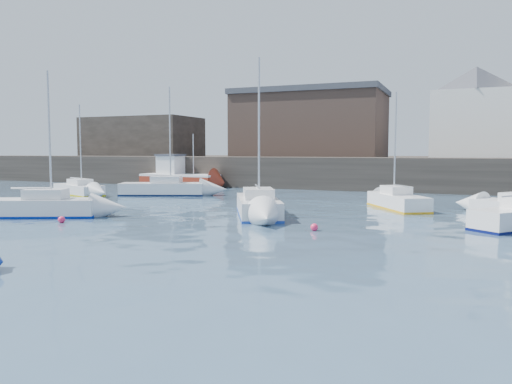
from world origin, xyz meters
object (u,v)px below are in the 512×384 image
at_px(sailboat_b, 258,205).
at_px(sailboat_f, 397,201).
at_px(sailboat_h, 163,188).
at_px(buoy_mid, 314,231).
at_px(sailboat_e, 79,189).
at_px(fishing_boat, 179,177).
at_px(buoy_near, 62,223).
at_px(sailboat_a, 41,207).
at_px(buoy_far, 277,208).

bearing_deg(sailboat_b, sailboat_f, 42.20).
xyz_separation_m(sailboat_h, buoy_mid, (16.32, -12.81, -0.57)).
bearing_deg(sailboat_f, sailboat_e, 179.45).
relative_size(sailboat_h, buoy_mid, 25.25).
height_order(fishing_boat, sailboat_h, sailboat_h).
xyz_separation_m(sailboat_e, buoy_near, (10.45, -12.96, -0.48)).
bearing_deg(sailboat_e, buoy_near, -51.12).
relative_size(sailboat_a, sailboat_f, 1.09).
distance_m(sailboat_b, sailboat_e, 19.69).
distance_m(sailboat_b, sailboat_f, 9.33).
bearing_deg(buoy_mid, sailboat_b, 137.56).
xyz_separation_m(sailboat_a, buoy_mid, (15.24, 1.06, -0.56)).
bearing_deg(buoy_far, sailboat_h, 157.84).
height_order(fishing_boat, sailboat_f, sailboat_f).
height_order(fishing_boat, buoy_mid, fishing_boat).
bearing_deg(sailboat_a, buoy_far, 40.87).
relative_size(sailboat_a, sailboat_b, 0.92).
xyz_separation_m(fishing_boat, sailboat_f, (22.61, -11.24, -0.51)).
xyz_separation_m(sailboat_b, buoy_far, (-0.29, 4.05, -0.56)).
bearing_deg(sailboat_a, fishing_boat, 102.13).
height_order(fishing_boat, buoy_near, fishing_boat).
bearing_deg(sailboat_b, sailboat_a, -154.89).
distance_m(fishing_boat, sailboat_a, 23.11).
relative_size(fishing_boat, sailboat_f, 1.10).
bearing_deg(sailboat_e, sailboat_b, -19.31).
bearing_deg(buoy_near, buoy_mid, 10.96).
xyz_separation_m(fishing_boat, sailboat_b, (15.70, -17.51, -0.46)).
bearing_deg(sailboat_f, fishing_boat, 153.56).
height_order(sailboat_a, sailboat_h, sailboat_h).
bearing_deg(buoy_mid, sailboat_e, 155.38).
relative_size(buoy_mid, buoy_far, 0.99).
bearing_deg(sailboat_h, sailboat_e, -161.18).
height_order(sailboat_e, sailboat_h, sailboat_h).
xyz_separation_m(fishing_boat, buoy_mid, (20.09, -21.53, -1.02)).
height_order(sailboat_b, sailboat_f, sailboat_b).
bearing_deg(sailboat_a, buoy_mid, 3.97).
bearing_deg(sailboat_f, sailboat_b, -137.80).
distance_m(sailboat_a, buoy_mid, 15.29).
bearing_deg(buoy_near, sailboat_b, 38.41).
bearing_deg(sailboat_a, sailboat_h, 94.44).
xyz_separation_m(sailboat_f, buoy_near, (-15.05, -12.72, -0.52)).
xyz_separation_m(sailboat_a, sailboat_h, (-1.08, 13.86, 0.01)).
relative_size(fishing_boat, sailboat_b, 0.93).
xyz_separation_m(buoy_mid, buoy_far, (-4.69, 8.07, 0.00)).
distance_m(fishing_boat, sailboat_e, 11.39).
distance_m(sailboat_h, buoy_mid, 20.75).
relative_size(sailboat_b, sailboat_f, 1.18).
distance_m(sailboat_e, buoy_mid, 25.29).
bearing_deg(sailboat_h, sailboat_a, -85.56).
bearing_deg(buoy_far, fishing_boat, 138.85).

